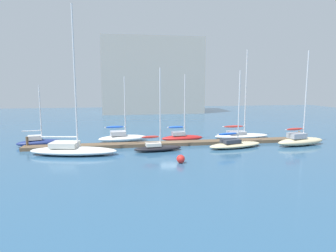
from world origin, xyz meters
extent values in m
plane|color=#2D567A|center=(0.00, 0.00, 0.00)|extent=(120.00, 120.00, 0.00)
cube|color=brown|center=(0.00, 0.00, 0.19)|extent=(33.12, 1.62, 0.38)
cylinder|color=brown|center=(-16.16, 0.66, 0.68)|extent=(0.28, 0.28, 1.36)
cylinder|color=brown|center=(16.16, -0.66, 0.68)|extent=(0.28, 0.28, 1.36)
ellipsoid|color=navy|center=(-15.18, 1.99, 0.39)|extent=(5.22, 2.51, 0.77)
cube|color=silver|center=(-15.67, 1.89, 1.03)|extent=(1.69, 1.36, 0.50)
cylinder|color=silver|center=(-14.93, 2.04, 3.91)|extent=(0.13, 0.13, 6.28)
cylinder|color=silver|center=(-15.96, 1.83, 1.83)|extent=(2.08, 0.52, 0.10)
ellipsoid|color=white|center=(-10.64, -3.15, 0.40)|extent=(9.22, 4.26, 0.80)
cube|color=silver|center=(-11.51, -2.99, 1.06)|extent=(2.96, 2.32, 0.52)
cylinder|color=silver|center=(-10.20, -3.24, 7.80)|extent=(0.15, 0.15, 13.99)
cylinder|color=silver|center=(-12.03, -2.89, 1.86)|extent=(3.69, 0.81, 0.12)
ellipsoid|color=white|center=(-5.54, 3.18, 0.41)|extent=(6.31, 2.76, 0.81)
cube|color=silver|center=(-6.15, 3.11, 1.08)|extent=(1.99, 1.64, 0.53)
cylinder|color=silver|center=(-5.24, 3.22, 4.47)|extent=(0.14, 0.14, 7.31)
cylinder|color=silver|center=(-6.51, 3.06, 1.88)|extent=(2.56, 0.42, 0.11)
ellipsoid|color=blue|center=(-6.51, 3.06, 1.88)|extent=(2.33, 0.64, 0.28)
ellipsoid|color=black|center=(-1.90, -2.87, 0.28)|extent=(5.35, 2.05, 0.56)
cube|color=silver|center=(-2.42, -2.93, 0.75)|extent=(1.67, 1.22, 0.37)
cylinder|color=silver|center=(-1.64, -2.85, 4.72)|extent=(0.13, 0.13, 8.31)
cylinder|color=silver|center=(-2.73, -2.96, 1.58)|extent=(2.19, 0.33, 0.11)
ellipsoid|color=#B72D28|center=(-2.73, -2.96, 1.58)|extent=(2.00, 0.57, 0.28)
ellipsoid|color=#B21E1E|center=(1.90, 2.24, 0.38)|extent=(5.39, 1.84, 0.75)
cube|color=#9EA3AD|center=(1.37, 2.22, 1.00)|extent=(1.65, 1.19, 0.49)
cylinder|color=silver|center=(2.16, 2.26, 4.57)|extent=(0.13, 0.13, 7.64)
cylinder|color=silver|center=(1.05, 2.20, 1.80)|extent=(2.24, 0.21, 0.11)
ellipsoid|color=blue|center=(1.05, 2.20, 1.80)|extent=(2.02, 0.45, 0.28)
ellipsoid|color=beige|center=(6.99, -2.61, 0.31)|extent=(6.91, 3.44, 0.62)
cube|color=#333842|center=(6.35, -2.76, 0.83)|extent=(2.25, 1.82, 0.41)
cylinder|color=silver|center=(7.31, -2.54, 4.64)|extent=(0.14, 0.14, 8.03)
cylinder|color=silver|center=(5.96, -2.85, 1.65)|extent=(2.74, 0.72, 0.11)
ellipsoid|color=blue|center=(5.96, -2.85, 1.65)|extent=(2.52, 0.91, 0.28)
ellipsoid|color=white|center=(10.23, 3.14, 0.28)|extent=(7.55, 2.54, 0.56)
cube|color=#9EA3AD|center=(9.48, 3.12, 0.74)|extent=(2.29, 1.71, 0.36)
cylinder|color=silver|center=(10.60, 3.15, 6.07)|extent=(0.14, 0.14, 11.02)
cylinder|color=silver|center=(9.03, 3.11, 1.57)|extent=(3.15, 0.18, 0.12)
ellipsoid|color=#B72D28|center=(9.03, 3.11, 1.57)|extent=(2.84, 0.42, 0.28)
ellipsoid|color=beige|center=(15.11, -2.65, 0.45)|extent=(6.69, 3.02, 0.91)
cube|color=#9EA3AD|center=(14.47, -2.77, 1.21)|extent=(2.15, 1.62, 0.59)
cylinder|color=silver|center=(15.42, -2.59, 5.93)|extent=(0.14, 0.14, 10.03)
cylinder|color=silver|center=(14.09, -2.84, 1.99)|extent=(2.68, 0.63, 0.11)
ellipsoid|color=#B72D28|center=(14.09, -2.84, 1.99)|extent=(2.47, 0.82, 0.28)
sphere|color=red|center=(-0.49, -8.08, 0.38)|extent=(0.77, 0.77, 0.77)
cube|color=#ADA89E|center=(2.40, 41.23, 9.17)|extent=(24.49, 11.38, 18.33)
camera|label=1|loc=(-5.92, -33.73, 7.15)|focal=31.51mm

